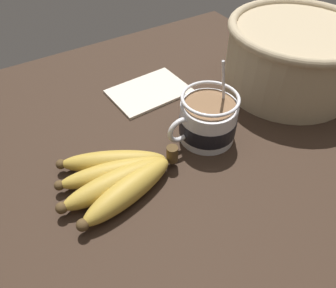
{
  "coord_description": "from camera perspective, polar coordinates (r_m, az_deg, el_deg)",
  "views": [
    {
      "loc": [
        21.09,
        33.63,
        46.32
      ],
      "look_at": [
        -0.03,
        -0.01,
        7.5
      ],
      "focal_mm": 35.0,
      "sensor_mm": 36.0,
      "label": 1
    }
  ],
  "objects": [
    {
      "name": "table",
      "position": [
        0.6,
        -0.02,
        -4.0
      ],
      "size": [
        95.2,
        95.2,
        3.41
      ],
      "color": "#332319",
      "rests_on": "ground"
    },
    {
      "name": "coffee_mug",
      "position": [
        0.61,
        6.89,
        4.05
      ],
      "size": [
        14.0,
        10.59,
        15.76
      ],
      "color": "silver",
      "rests_on": "table"
    },
    {
      "name": "banana_bunch",
      "position": [
        0.54,
        -8.6,
        -5.75
      ],
      "size": [
        21.34,
        16.91,
        4.4
      ],
      "color": "#4C381E",
      "rests_on": "table"
    },
    {
      "name": "napkin",
      "position": [
        0.74,
        -3.33,
        9.13
      ],
      "size": [
        17.35,
        12.61,
        0.6
      ],
      "color": "beige",
      "rests_on": "table"
    },
    {
      "name": "woven_basket",
      "position": [
        0.77,
        20.94,
        14.27
      ],
      "size": [
        29.27,
        29.27,
        14.65
      ],
      "color": "tan",
      "rests_on": "table"
    }
  ]
}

